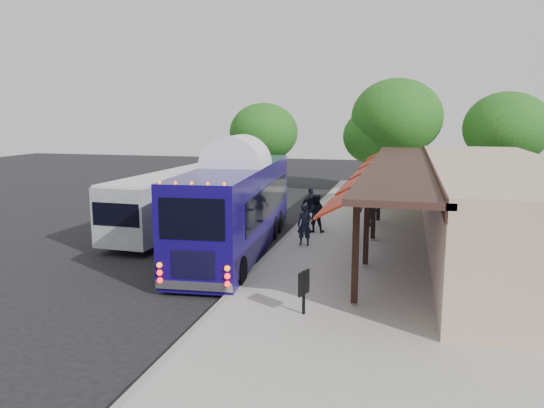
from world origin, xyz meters
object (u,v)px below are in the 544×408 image
Objects in this scene: city_bus at (178,198)px; ped_b at (316,213)px; coach_bus at (237,202)px; sign_board at (304,285)px; ped_c at (311,206)px; ped_a at (305,225)px; ped_d at (369,209)px.

ped_b is (6.45, 0.63, -0.51)m from city_bus.
city_bus is at bearing 138.03° from coach_bus.
ped_b is 10.09m from sign_board.
coach_bus is 5.62m from ped_c.
ped_c is (-0.48, 4.15, 0.05)m from ped_a.
ped_a is 2.57m from ped_b.
coach_bus is 6.88× the size of ped_d.
ped_d is (4.85, 5.41, -0.98)m from coach_bus.
ped_c is at bearing 118.17° from sign_board.
ped_b is (0.01, 2.57, 0.03)m from ped_a.
ped_c is 1.05× the size of ped_d.
ped_a is 7.56m from sign_board.
city_bus is 9.08m from ped_d.
coach_bus is 1.13× the size of city_bus.
city_bus is 6.20× the size of ped_a.
ped_a is at bearing 88.50° from ped_d.
ped_a is at bearing 15.97° from coach_bus.
ped_d reaches higher than ped_a.
ped_d is at bearing 63.13° from ped_a.
sign_board is at bearing -79.08° from ped_a.
coach_bus is 6.55× the size of ped_c.
ped_a is (2.58, 0.98, -0.99)m from coach_bus.
ped_d is at bearing 43.27° from coach_bus.
city_bus reaches higher than ped_d.
ped_b is at bearing 89.99° from ped_a.
ped_a is at bearing 88.32° from ped_b.
coach_bus is 9.74× the size of sign_board.
coach_bus is 2.93m from ped_a.
coach_bus is 7.33m from ped_d.
ped_d is at bearing -141.88° from ped_b.
sign_board is at bearing 68.14° from ped_c.
ped_a is at bearing 65.51° from ped_c.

